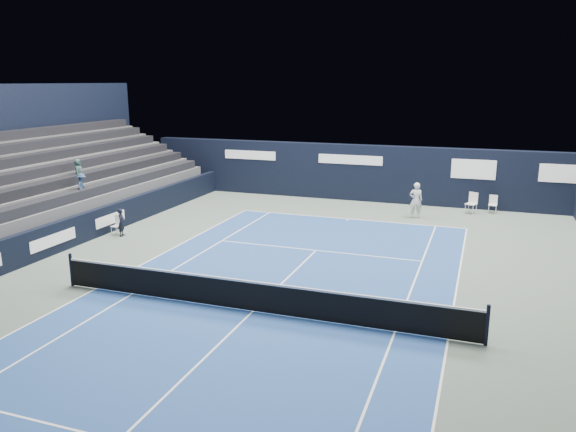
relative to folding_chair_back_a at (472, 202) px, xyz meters
name	(u,v)px	position (x,y,z in m)	size (l,w,h in m)	color
ground	(277,288)	(-5.58, -13.17, -0.61)	(48.00, 48.00, 0.00)	#505F55
court_surface	(253,311)	(-5.58, -15.17, -0.61)	(10.97, 23.77, 0.01)	navy
folding_chair_back_a	(472,202)	(0.00, 0.00, 0.00)	(0.62, 0.61, 1.07)	silver
folding_chair_back_b	(493,203)	(1.00, 0.47, -0.09)	(0.43, 0.41, 0.91)	silver
line_judge_chair	(117,224)	(-14.42, -9.35, -0.13)	(0.40, 0.39, 0.84)	silver
line_judge	(121,222)	(-14.10, -9.49, -0.01)	(0.44, 0.29, 1.20)	black
court_markings	(253,311)	(-5.58, -15.17, -0.60)	(11.03, 23.83, 0.00)	white
tennis_net	(253,295)	(-5.58, -15.17, -0.10)	(12.90, 0.10, 1.10)	black
back_sponsor_wall	(369,173)	(-5.57, 1.33, 0.94)	(26.00, 0.63, 3.10)	black
side_barrier_left	(107,219)	(-15.07, -9.19, -0.01)	(0.33, 22.00, 1.20)	black
spectator_stand	(51,180)	(-18.85, -8.18, 1.34)	(6.00, 18.00, 6.40)	#49494B
tennis_player	(416,200)	(-2.58, -1.87, 0.27)	(0.73, 0.90, 1.75)	silver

